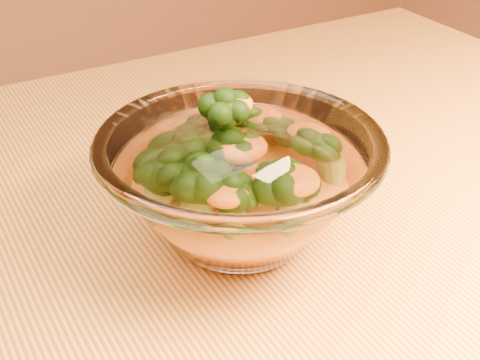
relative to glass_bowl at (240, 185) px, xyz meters
name	(u,v)px	position (x,y,z in m)	size (l,w,h in m)	color
glass_bowl	(240,185)	(0.00, 0.00, 0.00)	(0.22, 0.22, 0.10)	white
cheese_sauce	(240,207)	(0.00, 0.00, -0.02)	(0.12, 0.12, 0.03)	#D66012
broccoli_heap	(232,164)	(0.00, 0.01, 0.01)	(0.14, 0.14, 0.08)	black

